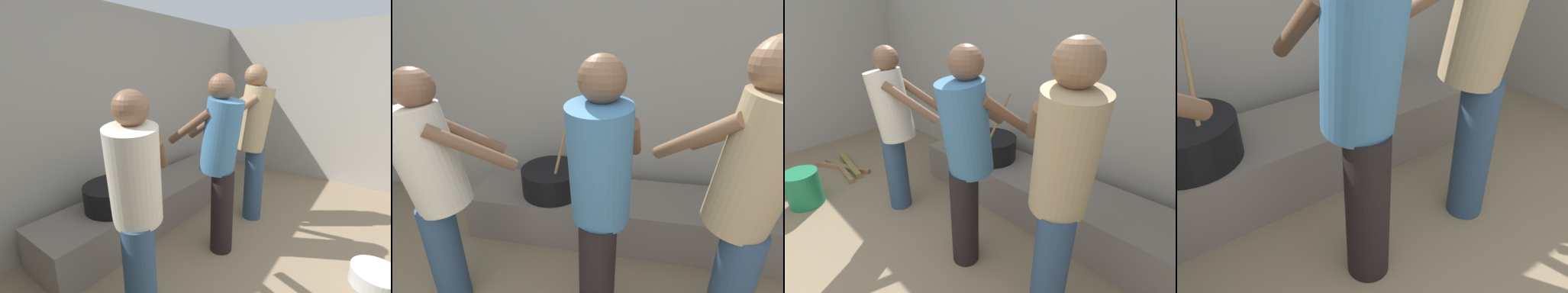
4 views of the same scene
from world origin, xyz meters
The scene contains 4 objects.
hearth_ledge centered at (0.43, 2.16, 0.20)m, with size 2.55×0.60×0.39m, color slate.
cooking_pot_main centered at (-0.14, 2.13, 0.51)m, with size 0.52×0.52×0.68m.
cook_in_tan_shirt centered at (1.05, 1.34, 0.95)m, with size 0.66×0.74×1.66m.
cook_in_blue_shirt centered at (0.37, 1.32, 0.90)m, with size 0.37×0.68×1.58m.
Camera 4 is at (-0.41, 0.20, 1.58)m, focal length 36.98 mm.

